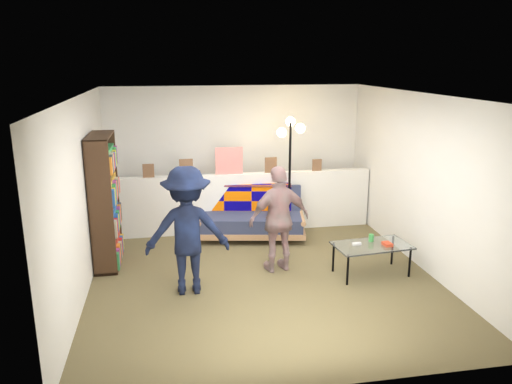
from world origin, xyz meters
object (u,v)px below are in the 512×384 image
coffee_table (372,247)px  bookshelf (105,205)px  person_right (279,219)px  futon_sofa (252,217)px  floor_lamp (290,153)px  person_left (187,231)px

coffee_table → bookshelf: bearing=163.9°
coffee_table → person_right: bearing=163.1°
futon_sofa → coffee_table: (1.34, -1.75, 0.05)m
floor_lamp → person_left: 2.65m
bookshelf → floor_lamp: size_ratio=0.96×
floor_lamp → person_right: (-0.51, -1.46, -0.64)m
bookshelf → coffee_table: size_ratio=1.75×
futon_sofa → floor_lamp: (0.64, 0.08, 1.03)m
bookshelf → floor_lamp: (2.85, 0.80, 0.51)m
futon_sofa → floor_lamp: 1.21m
coffee_table → person_right: 1.30m
futon_sofa → person_left: (-1.13, -1.82, 0.46)m
floor_lamp → person_right: floor_lamp is taller
bookshelf → person_right: bookshelf is taller
futon_sofa → person_left: size_ratio=1.14×
futon_sofa → bookshelf: bookshelf is taller
coffee_table → floor_lamp: 2.18m
floor_lamp → person_right: 1.67m
futon_sofa → bookshelf: size_ratio=0.99×
futon_sofa → person_left: person_left is taller
coffee_table → floor_lamp: size_ratio=0.55×
person_right → coffee_table: bearing=152.5°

